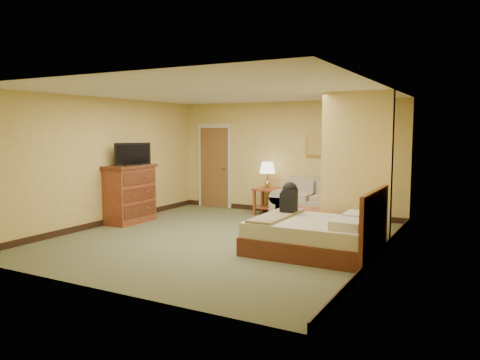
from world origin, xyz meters
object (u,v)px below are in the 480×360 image
Objects in this scene: loveseat at (313,206)px; bed at (317,235)px; dresser at (130,194)px; coffee_table at (313,218)px.

bed is at bearing -69.34° from loveseat.
dresser is (-3.29, -2.17, 0.33)m from loveseat.
dresser is at bearing -171.15° from coffee_table.
coffee_table is 1.19m from bed.
dresser is (-3.84, -0.60, 0.27)m from coffee_table.
loveseat is 1.67m from coffee_table.
coffee_table is 0.42× the size of bed.
loveseat is at bearing 109.43° from coffee_table.
dresser reaches higher than loveseat.
bed reaches higher than loveseat.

